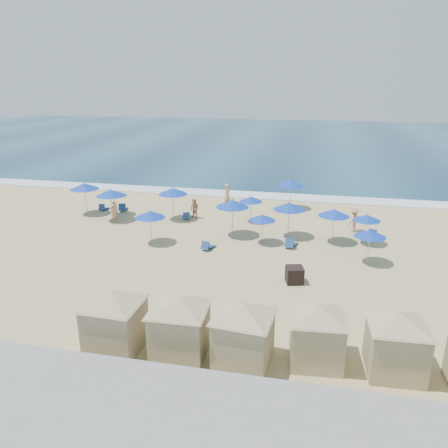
{
  "coord_description": "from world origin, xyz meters",
  "views": [
    {
      "loc": [
        4.56,
        -23.96,
        10.46
      ],
      "look_at": [
        -1.27,
        3.0,
        1.25
      ],
      "focal_mm": 35.0,
      "sensor_mm": 36.0,
      "label": 1
    }
  ],
  "objects_px": {
    "beachgoer_0": "(114,212)",
    "beachgoer_3": "(227,193)",
    "umbrella_4": "(173,191)",
    "umbrella_5": "(232,204)",
    "trash_bin": "(295,275)",
    "cabana_0": "(114,313)",
    "cabana_3": "(317,327)",
    "umbrella_10": "(334,213)",
    "cabana_4": "(397,335)",
    "beachgoer_1": "(195,209)",
    "umbrella_0": "(84,186)",
    "umbrella_12": "(370,233)",
    "umbrella_3": "(150,214)",
    "umbrella_9": "(291,183)",
    "beachgoer_2": "(354,220)",
    "umbrella_1": "(110,193)",
    "umbrella_8": "(289,206)",
    "cabana_2": "(244,326)",
    "umbrella_6": "(262,218)",
    "cabana_1": "(179,319)",
    "umbrella_7": "(251,199)",
    "umbrella_2": "(116,193)",
    "umbrella_11": "(367,218)"
  },
  "relations": [
    {
      "from": "cabana_1",
      "to": "umbrella_6",
      "type": "relative_size",
      "value": 2.17
    },
    {
      "from": "umbrella_8",
      "to": "beachgoer_0",
      "type": "xyz_separation_m",
      "value": [
        -13.22,
        0.48,
        -1.39
      ]
    },
    {
      "from": "umbrella_4",
      "to": "umbrella_8",
      "type": "distance_m",
      "value": 9.28
    },
    {
      "from": "umbrella_6",
      "to": "beachgoer_2",
      "type": "height_order",
      "value": "umbrella_6"
    },
    {
      "from": "beachgoer_0",
      "to": "beachgoer_3",
      "type": "bearing_deg",
      "value": 172.95
    },
    {
      "from": "trash_bin",
      "to": "beachgoer_3",
      "type": "xyz_separation_m",
      "value": [
        -6.9,
        15.29,
        0.36
      ]
    },
    {
      "from": "umbrella_4",
      "to": "umbrella_5",
      "type": "bearing_deg",
      "value": -27.39
    },
    {
      "from": "umbrella_0",
      "to": "umbrella_3",
      "type": "bearing_deg",
      "value": -34.36
    },
    {
      "from": "umbrella_3",
      "to": "umbrella_12",
      "type": "xyz_separation_m",
      "value": [
        13.81,
        -0.44,
        -0.13
      ]
    },
    {
      "from": "umbrella_5",
      "to": "beachgoer_3",
      "type": "relative_size",
      "value": 1.66
    },
    {
      "from": "umbrella_6",
      "to": "umbrella_10",
      "type": "height_order",
      "value": "umbrella_10"
    },
    {
      "from": "cabana_2",
      "to": "umbrella_7",
      "type": "bearing_deg",
      "value": 97.92
    },
    {
      "from": "umbrella_0",
      "to": "beachgoer_3",
      "type": "height_order",
      "value": "umbrella_0"
    },
    {
      "from": "umbrella_3",
      "to": "umbrella_8",
      "type": "xyz_separation_m",
      "value": [
        8.83,
        3.16,
        0.2
      ]
    },
    {
      "from": "trash_bin",
      "to": "umbrella_5",
      "type": "relative_size",
      "value": 0.33
    },
    {
      "from": "umbrella_3",
      "to": "beachgoer_3",
      "type": "xyz_separation_m",
      "value": [
        2.81,
        11.27,
        -1.2
      ]
    },
    {
      "from": "cabana_2",
      "to": "beachgoer_2",
      "type": "height_order",
      "value": "cabana_2"
    },
    {
      "from": "umbrella_7",
      "to": "umbrella_6",
      "type": "bearing_deg",
      "value": -72.05
    },
    {
      "from": "trash_bin",
      "to": "umbrella_0",
      "type": "xyz_separation_m",
      "value": [
        -17.3,
        9.21,
        1.85
      ]
    },
    {
      "from": "umbrella_3",
      "to": "umbrella_7",
      "type": "relative_size",
      "value": 1.12
    },
    {
      "from": "cabana_2",
      "to": "umbrella_5",
      "type": "xyz_separation_m",
      "value": [
        -3.22,
        14.1,
        0.72
      ]
    },
    {
      "from": "umbrella_5",
      "to": "umbrella_7",
      "type": "xyz_separation_m",
      "value": [
        0.79,
        3.36,
        -0.53
      ]
    },
    {
      "from": "umbrella_3",
      "to": "beachgoer_2",
      "type": "relative_size",
      "value": 1.37
    },
    {
      "from": "umbrella_1",
      "to": "beachgoer_1",
      "type": "relative_size",
      "value": 1.63
    },
    {
      "from": "umbrella_2",
      "to": "beachgoer_0",
      "type": "bearing_deg",
      "value": -70.26
    },
    {
      "from": "umbrella_6",
      "to": "umbrella_7",
      "type": "xyz_separation_m",
      "value": [
        -1.43,
        4.41,
        0.0
      ]
    },
    {
      "from": "umbrella_11",
      "to": "beachgoer_0",
      "type": "distance_m",
      "value": 18.36
    },
    {
      "from": "beachgoer_2",
      "to": "beachgoer_3",
      "type": "distance_m",
      "value": 12.07
    },
    {
      "from": "umbrella_12",
      "to": "beachgoer_1",
      "type": "relative_size",
      "value": 1.38
    },
    {
      "from": "umbrella_0",
      "to": "umbrella_5",
      "type": "height_order",
      "value": "umbrella_5"
    },
    {
      "from": "cabana_3",
      "to": "umbrella_10",
      "type": "bearing_deg",
      "value": 86.28
    },
    {
      "from": "umbrella_9",
      "to": "beachgoer_2",
      "type": "xyz_separation_m",
      "value": [
        4.88,
        -4.84,
        -1.35
      ]
    },
    {
      "from": "umbrella_10",
      "to": "trash_bin",
      "type": "bearing_deg",
      "value": -107.3
    },
    {
      "from": "beachgoer_2",
      "to": "cabana_0",
      "type": "bearing_deg",
      "value": 6.57
    },
    {
      "from": "cabana_4",
      "to": "beachgoer_1",
      "type": "xyz_separation_m",
      "value": [
        -12.45,
        16.69,
        -0.78
      ]
    },
    {
      "from": "umbrella_8",
      "to": "umbrella_9",
      "type": "xyz_separation_m",
      "value": [
        -0.37,
        7.06,
        -0.01
      ]
    },
    {
      "from": "umbrella_0",
      "to": "umbrella_12",
      "type": "distance_m",
      "value": 22.13
    },
    {
      "from": "cabana_3",
      "to": "umbrella_5",
      "type": "xyz_separation_m",
      "value": [
        -5.94,
        13.42,
        0.78
      ]
    },
    {
      "from": "cabana_0",
      "to": "beachgoer_1",
      "type": "bearing_deg",
      "value": 95.43
    },
    {
      "from": "umbrella_1",
      "to": "beachgoer_0",
      "type": "relative_size",
      "value": 1.57
    },
    {
      "from": "cabana_0",
      "to": "umbrella_7",
      "type": "height_order",
      "value": "cabana_0"
    },
    {
      "from": "umbrella_0",
      "to": "umbrella_7",
      "type": "height_order",
      "value": "umbrella_0"
    },
    {
      "from": "beachgoer_1",
      "to": "umbrella_4",
      "type": "bearing_deg",
      "value": -140.36
    },
    {
      "from": "umbrella_9",
      "to": "beachgoer_3",
      "type": "distance_m",
      "value": 5.9
    },
    {
      "from": "cabana_0",
      "to": "umbrella_5",
      "type": "xyz_separation_m",
      "value": [
        1.98,
        14.25,
        0.7
      ]
    },
    {
      "from": "umbrella_6",
      "to": "beachgoer_2",
      "type": "relative_size",
      "value": 1.22
    },
    {
      "from": "umbrella_0",
      "to": "umbrella_12",
      "type": "height_order",
      "value": "umbrella_0"
    },
    {
      "from": "umbrella_8",
      "to": "beachgoer_1",
      "type": "distance_m",
      "value": 8.07
    },
    {
      "from": "umbrella_8",
      "to": "cabana_4",
      "type": "bearing_deg",
      "value": -70.5
    },
    {
      "from": "trash_bin",
      "to": "umbrella_10",
      "type": "bearing_deg",
      "value": 58.0
    }
  ]
}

